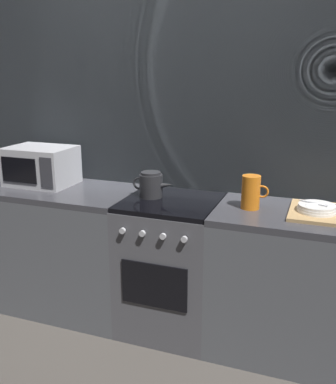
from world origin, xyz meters
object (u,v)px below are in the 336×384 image
Objects in this scene: pitcher at (251,192)px; dish_pile at (317,210)px; stove_unit at (171,265)px; kettle at (151,185)px; microwave at (41,166)px.

pitcher reaches higher than dish_pile.
stove_unit is 0.55m from kettle.
stove_unit is 4.50× the size of pitcher.
pitcher is at bearing -176.41° from dish_pile.
microwave is 1.62× the size of kettle.
stove_unit is 3.16× the size of kettle.
pitcher is (0.65, -0.02, 0.02)m from kettle.
stove_unit is at bearing -2.94° from microwave.
kettle is 1.42× the size of pitcher.
kettle is 1.02m from dish_pile.
pitcher is at bearing -2.06° from microwave.
microwave reaches higher than pitcher.
kettle is (0.86, -0.03, -0.05)m from microwave.
pitcher is (0.50, -0.00, 0.55)m from stove_unit.
kettle is (-0.15, 0.02, 0.53)m from stove_unit.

